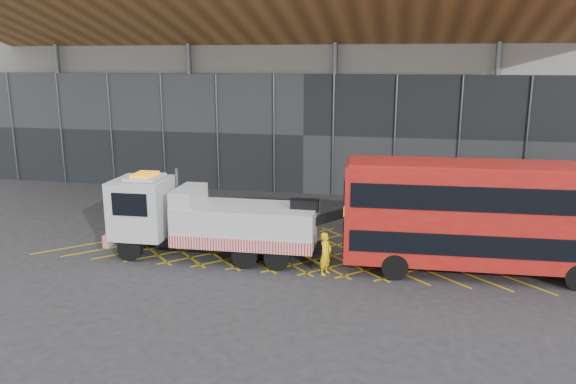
# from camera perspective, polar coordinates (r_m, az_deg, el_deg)

# --- Properties ---
(ground_plane) EXTENTS (120.00, 120.00, 0.00)m
(ground_plane) POSITION_cam_1_polar(r_m,az_deg,el_deg) (28.29, -6.61, -5.13)
(ground_plane) COLOR #2B2B2E
(road_markings) EXTENTS (23.16, 7.16, 0.01)m
(road_markings) POSITION_cam_1_polar(r_m,az_deg,el_deg) (27.48, -0.23, -5.59)
(road_markings) COLOR gold
(road_markings) RESTS_ON ground_plane
(construction_building) EXTENTS (55.00, 23.97, 18.00)m
(construction_building) POSITION_cam_1_polar(r_m,az_deg,el_deg) (44.35, 3.20, 13.33)
(construction_building) COLOR #989893
(construction_building) RESTS_ON ground_plane
(recovery_truck) EXTENTS (11.22, 2.90, 3.91)m
(recovery_truck) POSITION_cam_1_polar(r_m,az_deg,el_deg) (25.89, -8.34, -2.74)
(recovery_truck) COLOR black
(recovery_truck) RESTS_ON ground_plane
(bus_towed) EXTENTS (11.87, 3.30, 4.78)m
(bus_towed) POSITION_cam_1_polar(r_m,az_deg,el_deg) (24.74, 19.58, -2.09)
(bus_towed) COLOR #AD140F
(bus_towed) RESTS_ON ground_plane
(worker) EXTENTS (0.65, 0.78, 1.83)m
(worker) POSITION_cam_1_polar(r_m,az_deg,el_deg) (23.87, 3.84, -6.26)
(worker) COLOR yellow
(worker) RESTS_ON ground_plane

